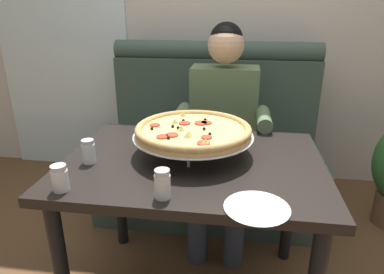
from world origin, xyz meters
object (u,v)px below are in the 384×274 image
diner_main (223,122)px  patio_chair (98,88)px  pizza (193,131)px  shaker_parmesan (60,180)px  plate_near_left (257,206)px  booth_bench (211,152)px  dining_table (193,180)px  shaker_oregano (163,186)px  shaker_pepper_flakes (89,153)px

diner_main → patio_chair: bearing=132.8°
pizza → shaker_parmesan: (-0.42, -0.39, -0.07)m
pizza → plate_near_left: pizza is taller
pizza → patio_chair: 2.53m
booth_bench → plate_near_left: booth_bench is taller
dining_table → shaker_parmesan: shaker_parmesan is taller
shaker_oregano → shaker_pepper_flakes: bearing=147.7°
diner_main → shaker_pepper_flakes: size_ratio=12.55×
dining_table → patio_chair: 2.58m
shaker_pepper_flakes → shaker_oregano: size_ratio=0.97×
pizza → dining_table: bearing=-80.8°
diner_main → patio_chair: diner_main is taller
shaker_oregano → patio_chair: bearing=117.5°
shaker_pepper_flakes → dining_table: bearing=12.6°
pizza → plate_near_left: bearing=-57.4°
pizza → shaker_oregano: bearing=-97.2°
shaker_parmesan → plate_near_left: shaker_parmesan is taller
plate_near_left → patio_chair: 3.02m
diner_main → pizza: 0.57m
booth_bench → diner_main: diner_main is taller
shaker_pepper_flakes → shaker_parmesan: (-0.00, -0.24, -0.00)m
booth_bench → shaker_pepper_flakes: booth_bench is taller
shaker_parmesan → diner_main: bearing=61.1°
pizza → shaker_oregano: (-0.05, -0.39, -0.06)m
dining_table → shaker_oregano: size_ratio=10.51×
pizza → plate_near_left: 0.51m
dining_table → plate_near_left: plate_near_left is taller
booth_bench → shaker_oregano: (-0.06, -1.20, 0.38)m
pizza → patio_chair: pizza is taller
pizza → plate_near_left: size_ratio=2.45×
diner_main → pizza: size_ratio=2.41×
shaker_pepper_flakes → shaker_oregano: shaker_oregano is taller
diner_main → patio_chair: size_ratio=1.48×
dining_table → pizza: 0.22m
diner_main → plate_near_left: size_ratio=5.91×
shaker_pepper_flakes → plate_near_left: 0.73m
pizza → shaker_pepper_flakes: bearing=-159.2°
dining_table → patio_chair: size_ratio=1.28×
shaker_pepper_flakes → shaker_parmesan: size_ratio=1.05×
dining_table → shaker_oregano: bearing=-100.3°
dining_table → pizza: pizza is taller
dining_table → plate_near_left: bearing=-54.0°
shaker_parmesan → patio_chair: (-0.94, 2.51, -0.25)m
shaker_parmesan → plate_near_left: bearing=-2.0°
shaker_pepper_flakes → shaker_oregano: (0.37, -0.23, 0.00)m
patio_chair → pizza: bearing=-57.4°
shaker_parmesan → shaker_pepper_flakes: bearing=89.6°
shaker_oregano → plate_near_left: shaker_oregano is taller
shaker_parmesan → plate_near_left: (0.69, -0.02, -0.03)m
booth_bench → diner_main: 0.42m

